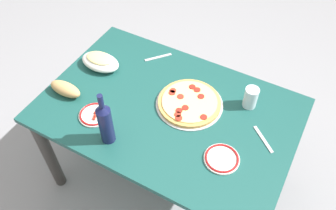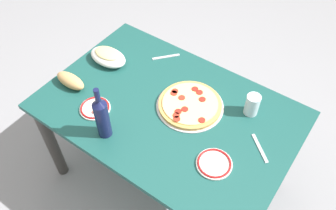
# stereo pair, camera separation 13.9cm
# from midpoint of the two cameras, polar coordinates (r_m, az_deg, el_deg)

# --- Properties ---
(ground_plane) EXTENTS (8.00, 8.00, 0.00)m
(ground_plane) POSITION_cam_midpoint_polar(r_m,az_deg,el_deg) (2.45, 1.65, -11.39)
(ground_plane) COLOR gray
(ground_plane) RESTS_ON ground
(dining_table) EXTENTS (1.35, 0.90, 0.71)m
(dining_table) POSITION_cam_midpoint_polar(r_m,az_deg,el_deg) (1.96, 2.03, -2.77)
(dining_table) COLOR #194C47
(dining_table) RESTS_ON ground
(pepperoni_pizza) EXTENTS (0.36, 0.36, 0.03)m
(pepperoni_pizza) POSITION_cam_midpoint_polar(r_m,az_deg,el_deg) (1.88, 5.70, -0.03)
(pepperoni_pizza) COLOR #B7B7BC
(pepperoni_pizza) RESTS_ON dining_table
(baked_pasta_dish) EXTENTS (0.24, 0.15, 0.08)m
(baked_pasta_dish) POSITION_cam_midpoint_polar(r_m,az_deg,el_deg) (2.12, -7.87, 7.77)
(baked_pasta_dish) COLOR white
(baked_pasta_dish) RESTS_ON dining_table
(wine_bottle) EXTENTS (0.07, 0.07, 0.32)m
(wine_bottle) POSITION_cam_midpoint_polar(r_m,az_deg,el_deg) (1.68, -8.36, -2.01)
(wine_bottle) COLOR #141942
(wine_bottle) RESTS_ON dining_table
(water_glass) EXTENTS (0.07, 0.07, 0.12)m
(water_glass) POSITION_cam_midpoint_polar(r_m,az_deg,el_deg) (1.88, 15.57, -0.05)
(water_glass) COLOR silver
(water_glass) RESTS_ON dining_table
(side_plate_near) EXTENTS (0.17, 0.17, 0.02)m
(side_plate_near) POSITION_cam_midpoint_polar(r_m,az_deg,el_deg) (1.69, 9.89, -9.45)
(side_plate_near) COLOR white
(side_plate_near) RESTS_ON dining_table
(side_plate_far) EXTENTS (0.16, 0.16, 0.02)m
(side_plate_far) POSITION_cam_midpoint_polar(r_m,az_deg,el_deg) (1.89, -9.70, -0.58)
(side_plate_far) COLOR white
(side_plate_far) RESTS_ON dining_table
(bread_loaf) EXTENTS (0.19, 0.08, 0.07)m
(bread_loaf) POSITION_cam_midpoint_polar(r_m,az_deg,el_deg) (2.02, -13.66, 3.78)
(bread_loaf) COLOR tan
(bread_loaf) RESTS_ON dining_table
(fork_left) EXTENTS (0.12, 0.14, 0.00)m
(fork_left) POSITION_cam_midpoint_polar(r_m,az_deg,el_deg) (2.16, 1.53, 7.75)
(fork_left) COLOR #B7B7BC
(fork_left) RESTS_ON dining_table
(fork_right) EXTENTS (0.14, 0.12, 0.00)m
(fork_right) POSITION_cam_midpoint_polar(r_m,az_deg,el_deg) (1.79, 16.85, -6.81)
(fork_right) COLOR #B7B7BC
(fork_right) RESTS_ON dining_table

